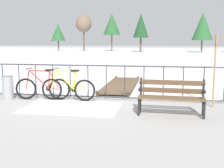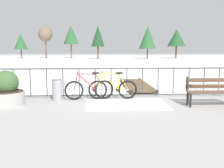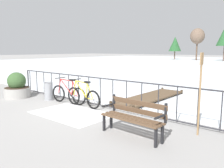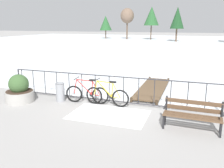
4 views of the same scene
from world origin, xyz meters
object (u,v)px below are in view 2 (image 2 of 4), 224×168
object	(u,v)px
bicycle_near_railing	(113,89)
bicycle_second	(89,89)
planter_with_shrub	(6,91)
trash_bin	(57,90)
park_bench	(213,89)

from	to	relation	value
bicycle_near_railing	bicycle_second	bearing A→B (deg)	179.90
planter_with_shrub	trash_bin	world-z (taller)	planter_with_shrub
bicycle_second	park_bench	size ratio (longest dim) A/B	1.05
park_bench	planter_with_shrub	size ratio (longest dim) A/B	1.48
bicycle_near_railing	park_bench	xyz separation A→B (m)	(3.03, -1.18, 0.14)
trash_bin	park_bench	bearing A→B (deg)	-11.92
bicycle_near_railing	trash_bin	xyz separation A→B (m)	(-1.91, -0.14, 0.00)
bicycle_second	bicycle_near_railing	bearing A→B (deg)	-0.10
bicycle_near_railing	planter_with_shrub	world-z (taller)	planter_with_shrub
bicycle_second	trash_bin	bearing A→B (deg)	-172.67
bicycle_near_railing	trash_bin	world-z (taller)	bicycle_near_railing
bicycle_near_railing	park_bench	world-z (taller)	bicycle_near_railing
bicycle_near_railing	planter_with_shrub	bearing A→B (deg)	-168.35
bicycle_second	trash_bin	world-z (taller)	bicycle_second
bicycle_near_railing	bicycle_second	size ratio (longest dim) A/B	1.00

